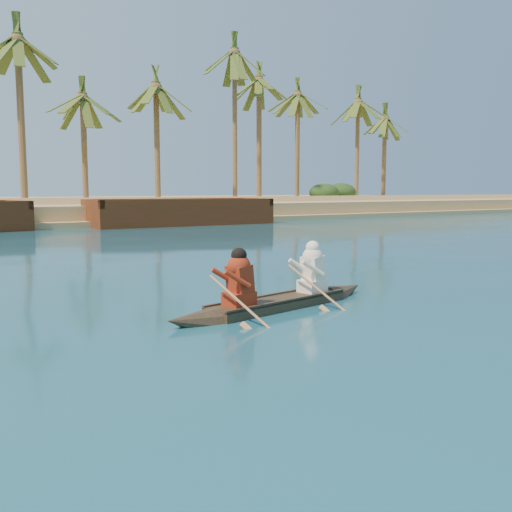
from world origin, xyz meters
TOP-DOWN VIEW (x-y plane):
  - canoe at (8.00, -3.67)m, footprint 5.36×1.71m
  - barge_right at (17.83, 22.00)m, footprint 12.16×4.13m

SIDE VIEW (x-z plane):
  - canoe at x=8.00m, z-range -0.45..1.02m
  - barge_right at x=17.83m, z-range -0.30..1.72m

